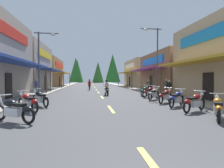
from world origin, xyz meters
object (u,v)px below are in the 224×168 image
(motorcycle_parked_right_4, at_px, (154,94))
(pedestrian_strolling, at_px, (166,85))
(motorcycle_parked_right_3, at_px, (165,96))
(motorcycle_parked_right_5, at_px, (149,92))
(motorcycle_parked_left_0, at_px, (14,110))
(motorcycle_parked_right_2, at_px, (177,98))
(motorcycle_parked_left_2, at_px, (40,98))
(pedestrian_waiting, at_px, (169,87))
(pedestrian_browsing, at_px, (36,86))
(streetlamp_left, at_px, (43,54))
(pedestrian_by_shop, at_px, (148,85))
(motorcycle_parked_right_6, at_px, (144,91))
(motorcycle_parked_right_1, at_px, (194,102))
(rider_cruising_trailing, at_px, (89,85))
(motorcycle_parked_right_0, at_px, (218,108))
(rider_cruising_lead, at_px, (107,89))
(streetlamp_right, at_px, (154,52))
(motorcycle_parked_left_1, at_px, (28,102))

(motorcycle_parked_right_4, distance_m, pedestrian_strolling, 5.04)
(motorcycle_parked_right_3, distance_m, motorcycle_parked_right_5, 3.68)
(motorcycle_parked_left_0, bearing_deg, motorcycle_parked_right_4, -111.63)
(motorcycle_parked_right_2, xyz_separation_m, motorcycle_parked_right_4, (-0.12, 3.40, 0.00))
(motorcycle_parked_right_5, bearing_deg, motorcycle_parked_left_2, 166.00)
(motorcycle_parked_right_2, distance_m, motorcycle_parked_right_3, 1.58)
(motorcycle_parked_left_0, relative_size, pedestrian_waiting, 1.23)
(pedestrian_browsing, bearing_deg, motorcycle_parked_right_3, -32.17)
(streetlamp_left, height_order, pedestrian_by_shop, streetlamp_left)
(motorcycle_parked_right_6, height_order, pedestrian_waiting, pedestrian_waiting)
(motorcycle_parked_right_1, height_order, rider_cruising_trailing, rider_cruising_trailing)
(motorcycle_parked_right_0, xyz_separation_m, rider_cruising_lead, (-3.36, 11.11, 0.17))
(motorcycle_parked_right_4, xyz_separation_m, pedestrian_by_shop, (1.94, 6.87, 0.41))
(motorcycle_parked_right_1, xyz_separation_m, pedestrian_by_shop, (1.74, 11.91, 0.41))
(motorcycle_parked_right_6, distance_m, pedestrian_by_shop, 4.05)
(motorcycle_parked_right_1, xyz_separation_m, rider_cruising_trailing, (-5.10, 17.94, 0.17))
(motorcycle_parked_right_1, bearing_deg, pedestrian_browsing, 108.25)
(streetlamp_left, bearing_deg, motorcycle_parked_right_1, -42.84)
(motorcycle_parked_right_0, bearing_deg, pedestrian_waiting, 21.20)
(streetlamp_right, xyz_separation_m, rider_cruising_lead, (-4.74, 0.58, -3.66))
(motorcycle_parked_right_2, bearing_deg, rider_cruising_lead, 72.49)
(motorcycle_parked_right_1, bearing_deg, motorcycle_parked_left_0, 157.22)
(pedestrian_browsing, bearing_deg, motorcycle_parked_left_2, -75.76)
(motorcycle_parked_right_6, bearing_deg, motorcycle_parked_left_2, 159.30)
(motorcycle_parked_right_4, xyz_separation_m, motorcycle_parked_left_2, (-7.94, -2.18, 0.00))
(motorcycle_parked_right_2, height_order, motorcycle_parked_right_3, same)
(streetlamp_left, bearing_deg, rider_cruising_lead, 6.35)
(motorcycle_parked_left_1, distance_m, rider_cruising_lead, 9.54)
(rider_cruising_lead, bearing_deg, motorcycle_parked_right_2, -159.10)
(rider_cruising_lead, relative_size, pedestrian_waiting, 1.39)
(motorcycle_parked_right_0, xyz_separation_m, motorcycle_parked_left_0, (-7.97, 0.62, 0.00))
(streetlamp_right, bearing_deg, motorcycle_parked_right_6, -154.77)
(motorcycle_parked_right_4, bearing_deg, motorcycle_parked_left_0, 170.21)
(motorcycle_parked_right_2, xyz_separation_m, motorcycle_parked_left_1, (-8.22, -0.50, 0.00))
(pedestrian_by_shop, bearing_deg, motorcycle_parked_right_6, -13.79)
(motorcycle_parked_left_2, bearing_deg, rider_cruising_trailing, -49.73)
(motorcycle_parked_right_5, xyz_separation_m, pedestrian_waiting, (2.35, 0.98, 0.40))
(motorcycle_parked_right_0, xyz_separation_m, motorcycle_parked_right_1, (0.10, 1.75, 0.00))
(motorcycle_parked_right_6, distance_m, pedestrian_strolling, 2.80)
(rider_cruising_trailing, bearing_deg, motorcycle_parked_left_0, 170.95)
(streetlamp_left, xyz_separation_m, motorcycle_parked_left_1, (1.09, -7.56, -3.39))
(motorcycle_parked_right_2, height_order, rider_cruising_trailing, rider_cruising_trailing)
(motorcycle_parked_left_1, bearing_deg, motorcycle_parked_right_0, -151.61)
(motorcycle_parked_left_1, distance_m, motorcycle_parked_left_2, 1.72)
(motorcycle_parked_right_0, xyz_separation_m, pedestrian_by_shop, (1.84, 13.65, 0.41))
(pedestrian_by_shop, relative_size, pedestrian_waiting, 1.01)
(motorcycle_parked_right_0, bearing_deg, streetlamp_left, 77.54)
(rider_cruising_trailing, distance_m, pedestrian_by_shop, 9.12)
(motorcycle_parked_right_1, relative_size, motorcycle_parked_left_0, 1.00)
(streetlamp_left, bearing_deg, pedestrian_strolling, 2.06)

